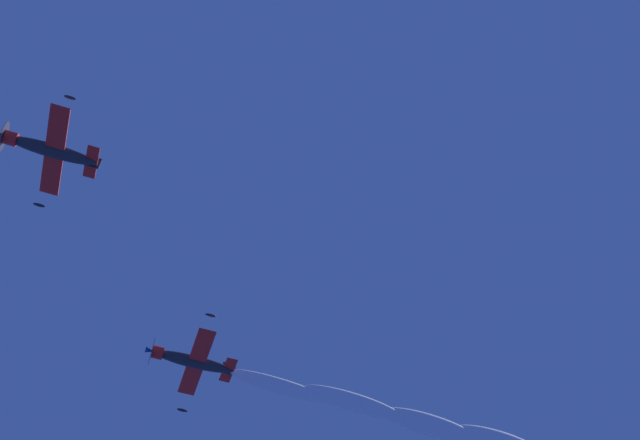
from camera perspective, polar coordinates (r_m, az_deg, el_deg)
The scene contains 2 objects.
airplane_lead at distance 66.05m, azimuth -17.55°, elevation 4.47°, with size 7.35×7.41×2.95m.
airplane_left_wingman at distance 71.45m, azimuth -8.56°, elevation -9.24°, with size 7.36×7.44×2.87m.
Camera 1 is at (-1.45, 29.29, 1.42)m, focal length 48.22 mm.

